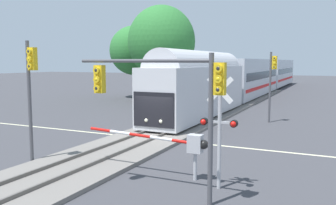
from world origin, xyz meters
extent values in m
plane|color=#3D3D42|center=(0.00, 0.00, 0.00)|extent=(220.00, 220.00, 0.00)
cube|color=beige|center=(0.00, 0.00, 0.00)|extent=(44.00, 0.20, 0.01)
cube|color=slate|center=(0.00, 0.00, 0.09)|extent=(4.40, 80.00, 0.18)
cube|color=#56514C|center=(-0.72, 0.00, 0.25)|extent=(0.10, 80.00, 0.14)
cube|color=#56514C|center=(0.72, 0.00, 0.25)|extent=(0.10, 80.00, 0.14)
cube|color=silver|center=(0.00, 8.58, 2.27)|extent=(3.00, 16.14, 3.90)
cube|color=black|center=(0.00, 0.50, 1.69)|extent=(2.76, 0.08, 2.15)
cylinder|color=silver|center=(0.00, 8.58, 4.10)|extent=(2.76, 14.53, 2.76)
sphere|color=#F4F2CC|center=(-0.50, 0.49, 1.00)|extent=(0.24, 0.24, 0.24)
sphere|color=#F4F2CC|center=(0.50, 0.49, 1.00)|extent=(0.24, 0.24, 0.24)
cube|color=#B7BCC6|center=(0.00, 28.35, 2.62)|extent=(3.00, 21.60, 4.60)
cube|color=black|center=(1.51, 28.35, 2.92)|extent=(0.04, 19.44, 0.90)
cube|color=red|center=(1.52, 28.35, 1.47)|extent=(0.04, 19.87, 0.36)
cube|color=#B7BCC6|center=(0.00, 50.85, 2.62)|extent=(3.00, 21.60, 4.60)
cube|color=black|center=(1.51, 50.85, 2.92)|extent=(0.04, 19.44, 0.90)
cube|color=red|center=(1.52, 50.85, 1.47)|extent=(0.04, 19.87, 0.36)
cylinder|color=#B7B7BC|center=(5.20, -6.03, 0.55)|extent=(0.14, 0.14, 1.10)
cube|color=#B7B7BC|center=(5.20, -6.03, 1.45)|extent=(0.56, 0.40, 0.70)
sphere|color=black|center=(5.55, -6.03, 1.45)|extent=(0.36, 0.36, 0.36)
cylinder|color=red|center=(4.72, -6.03, 1.47)|extent=(0.98, 0.12, 0.16)
cylinder|color=white|center=(3.74, -6.03, 1.51)|extent=(0.98, 0.12, 0.16)
cylinder|color=red|center=(2.76, -6.03, 1.56)|extent=(0.98, 0.12, 0.16)
cylinder|color=white|center=(1.78, -6.03, 1.60)|extent=(0.98, 0.12, 0.16)
cylinder|color=red|center=(0.81, -6.03, 1.64)|extent=(0.98, 0.12, 0.16)
sphere|color=red|center=(0.32, -6.03, 1.66)|extent=(0.14, 0.14, 0.14)
cylinder|color=#B2B2B7|center=(6.32, -6.53, 1.98)|extent=(0.14, 0.14, 3.95)
cube|color=white|center=(6.32, -6.55, 3.60)|extent=(0.98, 0.05, 0.98)
cube|color=white|center=(6.32, -6.55, 3.60)|extent=(0.98, 0.05, 0.98)
cube|color=#B2B2B7|center=(6.32, -6.53, 2.45)|extent=(1.10, 0.08, 0.08)
cylinder|color=black|center=(5.77, -6.63, 2.45)|extent=(0.26, 0.18, 0.26)
cylinder|color=black|center=(6.87, -6.63, 2.45)|extent=(0.26, 0.18, 0.26)
sphere|color=red|center=(5.77, -6.73, 2.45)|extent=(0.20, 0.20, 0.20)
sphere|color=red|center=(6.87, -6.73, 2.45)|extent=(0.20, 0.20, 0.20)
cone|color=black|center=(6.32, -6.53, 4.07)|extent=(0.28, 0.28, 0.22)
cylinder|color=#4C4C51|center=(6.52, -8.16, 2.44)|extent=(0.16, 0.16, 4.88)
cube|color=gold|center=(6.80, -8.16, 4.08)|extent=(0.34, 0.26, 1.00)
sphere|color=#262626|center=(6.80, -8.31, 4.40)|extent=(0.20, 0.20, 0.20)
cylinder|color=gold|center=(6.80, -8.34, 4.40)|extent=(0.24, 0.10, 0.24)
sphere|color=yellow|center=(6.80, -8.31, 4.08)|extent=(0.20, 0.20, 0.20)
cylinder|color=gold|center=(6.80, -8.34, 4.08)|extent=(0.24, 0.10, 0.24)
sphere|color=#262626|center=(6.80, -8.31, 3.76)|extent=(0.20, 0.20, 0.20)
cylinder|color=gold|center=(6.80, -8.34, 3.76)|extent=(0.24, 0.10, 0.24)
cylinder|color=#4C4C51|center=(4.06, -8.16, 4.63)|extent=(4.93, 0.12, 0.12)
cube|color=gold|center=(2.33, -8.16, 3.98)|extent=(0.34, 0.26, 1.00)
sphere|color=#262626|center=(2.33, -8.31, 4.30)|extent=(0.20, 0.20, 0.20)
cylinder|color=gold|center=(2.33, -8.34, 4.30)|extent=(0.24, 0.10, 0.24)
sphere|color=yellow|center=(2.33, -8.31, 3.98)|extent=(0.20, 0.20, 0.20)
cylinder|color=gold|center=(2.33, -8.34, 3.98)|extent=(0.24, 0.10, 0.24)
sphere|color=#262626|center=(2.33, -8.31, 3.66)|extent=(0.20, 0.20, 0.20)
cylinder|color=gold|center=(2.33, -8.34, 3.66)|extent=(0.24, 0.10, 0.24)
cylinder|color=#4C4C51|center=(-2.36, -6.97, 2.76)|extent=(0.16, 0.16, 5.52)
cube|color=gold|center=(-2.08, -6.97, 4.72)|extent=(0.34, 0.26, 1.00)
sphere|color=#262626|center=(-2.08, -7.12, 5.04)|extent=(0.20, 0.20, 0.20)
cylinder|color=gold|center=(-2.08, -7.15, 5.04)|extent=(0.24, 0.10, 0.24)
sphere|color=yellow|center=(-2.08, -7.12, 4.72)|extent=(0.20, 0.20, 0.20)
cylinder|color=gold|center=(-2.08, -7.15, 4.72)|extent=(0.24, 0.10, 0.24)
sphere|color=#262626|center=(-2.08, -7.12, 4.40)|extent=(0.20, 0.20, 0.20)
cylinder|color=gold|center=(-2.08, -7.15, 4.40)|extent=(0.24, 0.10, 0.24)
cylinder|color=#4C4C51|center=(5.49, 9.01, 2.67)|extent=(0.16, 0.16, 5.33)
cube|color=gold|center=(5.77, 9.01, 4.53)|extent=(0.34, 0.26, 1.00)
sphere|color=#262626|center=(5.77, 8.86, 4.85)|extent=(0.20, 0.20, 0.20)
cylinder|color=gold|center=(5.77, 8.83, 4.85)|extent=(0.24, 0.10, 0.24)
sphere|color=yellow|center=(5.77, 8.86, 4.53)|extent=(0.20, 0.20, 0.20)
cylinder|color=gold|center=(5.77, 8.83, 4.53)|extent=(0.24, 0.10, 0.24)
sphere|color=#262626|center=(5.77, 8.86, 4.21)|extent=(0.20, 0.20, 0.20)
cylinder|color=gold|center=(5.77, 8.83, 4.21)|extent=(0.24, 0.10, 0.24)
cylinder|color=#4C3828|center=(-13.48, 21.16, 1.84)|extent=(0.56, 0.56, 3.69)
ellipsoid|color=#2D7533|center=(-13.48, 21.16, 6.03)|extent=(6.26, 6.26, 6.24)
cylinder|color=#4C3828|center=(-7.80, 17.47, 1.91)|extent=(0.60, 0.60, 3.82)
ellipsoid|color=#2D7533|center=(-7.80, 17.47, 6.82)|extent=(7.47, 7.47, 7.98)
camera|label=1|loc=(10.05, -18.81, 4.60)|focal=38.50mm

